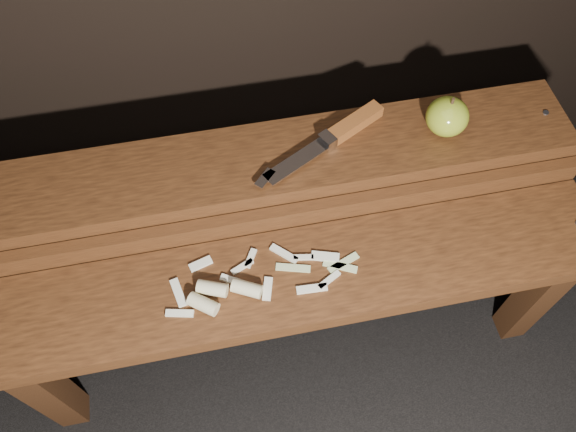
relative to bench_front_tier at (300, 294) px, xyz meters
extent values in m
plane|color=black|center=(0.00, 0.06, -0.35)|extent=(60.00, 60.00, 0.00)
cube|color=#331B0C|center=(-0.54, -0.04, -0.16)|extent=(0.06, 0.06, 0.38)
cube|color=#331B0C|center=(0.54, -0.04, -0.16)|extent=(0.06, 0.06, 0.38)
cube|color=#42230F|center=(0.00, 0.01, 0.05)|extent=(1.20, 0.20, 0.04)
cube|color=#331B0C|center=(-0.54, 0.26, -0.12)|extent=(0.06, 0.06, 0.46)
cube|color=#331B0C|center=(0.54, 0.26, -0.12)|extent=(0.06, 0.06, 0.46)
cube|color=#42230F|center=(0.00, 0.13, 0.09)|extent=(1.20, 0.02, 0.05)
cube|color=#42230F|center=(0.00, 0.23, 0.13)|extent=(1.20, 0.18, 0.04)
cylinder|color=slate|center=(0.56, 0.23, 0.15)|extent=(0.01, 0.01, 0.00)
ellipsoid|color=olive|center=(0.34, 0.23, 0.18)|extent=(0.08, 0.08, 0.08)
cylinder|color=#382314|center=(0.34, 0.23, 0.23)|extent=(0.01, 0.01, 0.01)
cube|color=brown|center=(0.17, 0.27, 0.16)|extent=(0.13, 0.09, 0.03)
cube|color=silver|center=(0.10, 0.24, 0.16)|extent=(0.04, 0.04, 0.03)
cube|color=silver|center=(0.03, 0.20, 0.16)|extent=(0.14, 0.09, 0.00)
cube|color=silver|center=(-0.03, 0.17, 0.16)|extent=(0.05, 0.05, 0.00)
cube|color=beige|center=(0.01, 0.04, 0.07)|extent=(0.04, 0.02, 0.01)
cube|color=beige|center=(-0.02, 0.06, 0.07)|extent=(0.05, 0.05, 0.01)
cube|color=beige|center=(-0.22, 0.02, 0.07)|extent=(0.03, 0.06, 0.01)
cube|color=beige|center=(-0.08, 0.06, 0.07)|extent=(0.03, 0.04, 0.01)
cube|color=beige|center=(-0.12, 0.02, 0.07)|extent=(0.05, 0.04, 0.01)
cube|color=beige|center=(-0.23, -0.03, 0.07)|extent=(0.05, 0.02, 0.01)
cube|color=beige|center=(0.02, -0.02, 0.07)|extent=(0.06, 0.02, 0.01)
cube|color=beige|center=(0.05, -0.01, 0.07)|extent=(0.05, 0.03, 0.01)
cube|color=beige|center=(0.05, 0.03, 0.07)|extent=(0.06, 0.03, 0.01)
cube|color=beige|center=(-0.06, -0.01, 0.07)|extent=(0.03, 0.05, 0.01)
cube|color=beige|center=(-0.10, 0.04, 0.07)|extent=(0.05, 0.03, 0.01)
cube|color=beige|center=(-0.18, 0.07, 0.07)|extent=(0.05, 0.03, 0.01)
cylinder|color=#C9BB8C|center=(-0.16, 0.01, 0.08)|extent=(0.06, 0.04, 0.03)
cylinder|color=#C9BB8C|center=(-0.18, -0.02, 0.08)|extent=(0.06, 0.05, 0.03)
cylinder|color=#C9BB8C|center=(-0.10, -0.01, 0.08)|extent=(0.06, 0.05, 0.03)
cube|color=#BCC988|center=(0.08, 0.01, 0.07)|extent=(0.06, 0.04, 0.00)
cube|color=#BCC988|center=(0.09, 0.02, 0.07)|extent=(0.07, 0.04, 0.00)
cube|color=#BCC988|center=(-0.01, 0.02, 0.07)|extent=(0.07, 0.03, 0.00)
camera|label=1|loc=(-0.11, -0.43, 1.01)|focal=35.00mm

